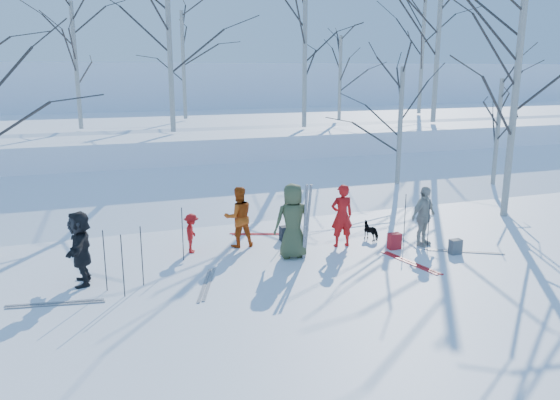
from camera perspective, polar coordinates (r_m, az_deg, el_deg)
name	(u,v)px	position (r m, az deg, el deg)	size (l,w,h in m)	color
ground	(301,267)	(13.11, 2.25, -6.98)	(120.00, 120.00, 0.00)	white
snow_ramp	(227,198)	(19.46, -5.52, 0.25)	(70.00, 9.50, 1.40)	white
snow_plateau	(179,140)	(28.97, -10.55, 6.15)	(70.00, 18.00, 2.20)	white
far_hill	(137,100)	(49.65, -14.72, 10.06)	(90.00, 30.00, 6.00)	white
skier_olive_center	(293,221)	(13.46, 1.35, -2.21)	(0.92, 0.60, 1.88)	#424C2D
skier_red_north	(342,216)	(14.43, 6.48, -1.63)	(0.61, 0.40, 1.68)	red
skier_redor_behind	(239,217)	(14.38, -4.35, -1.77)	(0.78, 0.61, 1.61)	#B2420D
skier_red_seated	(192,233)	(14.12, -9.21, -3.45)	(0.66, 0.38, 1.02)	red
skier_cream_east	(423,216)	(14.91, 14.76, -1.65)	(0.94, 0.39, 1.60)	beige
skier_grey_west	(80,248)	(12.60, -20.14, -4.72)	(1.52, 0.49, 1.64)	black
dog	(371,231)	(15.27, 9.52, -3.18)	(0.27, 0.59, 0.50)	black
upright_ski_left	(305,222)	(13.32, 2.65, -2.35)	(0.07, 0.02, 1.90)	silver
upright_ski_right	(308,222)	(13.38, 2.92, -2.27)	(0.07, 0.02, 1.90)	silver
ski_pair_a	(55,304)	(11.99, -22.42, -10.00)	(1.91, 0.53, 0.02)	silver
ski_pair_b	(264,234)	(15.59, -1.68, -3.57)	(1.86, 0.83, 0.02)	red
ski_pair_c	(410,263)	(13.71, 13.47, -6.38)	(0.57, 1.90, 0.02)	red
ski_pair_d	(464,252)	(14.88, 18.64, -5.13)	(1.74, 1.13, 0.02)	silver
ski_pair_e	(207,284)	(12.16, -7.66, -8.72)	(0.83, 1.86, 0.02)	silver
ski_pole_a	(123,266)	(11.67, -16.11, -6.64)	(0.02, 0.02, 1.34)	black
ski_pole_b	(142,256)	(12.16, -14.24, -5.71)	(0.02, 0.02, 1.34)	black
ski_pole_c	(405,218)	(15.13, 12.91, -1.85)	(0.02, 0.02, 1.34)	black
ski_pole_d	(105,261)	(12.08, -17.83, -6.07)	(0.02, 0.02, 1.34)	black
ski_pole_e	(291,213)	(15.29, 1.12, -1.34)	(0.02, 0.02, 1.34)	black
ski_pole_f	(183,234)	(13.53, -10.14, -3.53)	(0.02, 0.02, 1.34)	black
ski_pole_g	(429,224)	(14.66, 15.26, -2.47)	(0.02, 0.02, 1.34)	black
ski_pole_h	(298,209)	(15.74, 1.87, -0.91)	(0.02, 0.02, 1.34)	black
backpack_red	(394,241)	(14.61, 11.86, -4.22)	(0.32, 0.22, 0.42)	#B11B21
backpack_grey	(455,247)	(14.62, 17.86, -4.67)	(0.30, 0.20, 0.38)	#4E5155
backpack_dark	(286,233)	(15.00, 0.65, -3.50)	(0.34, 0.24, 0.40)	black
birch_plateau_a	(340,79)	(26.62, 6.29, 12.51)	(3.35, 3.35, 3.93)	silver
birch_plateau_c	(422,50)	(31.75, 14.66, 14.89)	(5.35, 5.35, 6.79)	silver
birch_plateau_d	(170,48)	(21.94, -11.46, 15.35)	(5.07, 5.07, 6.39)	silver
birch_plateau_e	(439,28)	(26.68, 16.27, 16.84)	(6.46, 6.46, 8.37)	silver
birch_plateau_f	(305,58)	(23.35, 2.61, 14.56)	(4.56, 4.56, 5.65)	silver
birch_plateau_h	(183,66)	(27.79, -10.05, 13.66)	(4.19, 4.19, 5.13)	silver
birch_plateau_i	(76,66)	(24.02, -20.53, 12.94)	(4.10, 4.10, 5.00)	silver
birch_edge_b	(515,100)	(18.45, 23.33, 9.59)	(5.74, 5.74, 7.35)	silver
birch_edge_c	(497,136)	(22.21, 21.74, 6.20)	(3.58, 3.58, 4.26)	silver
birch_edge_e	(400,133)	(20.33, 12.40, 6.85)	(3.88, 3.88, 4.69)	silver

